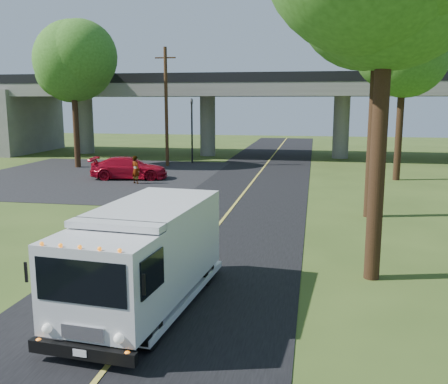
% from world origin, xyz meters
% --- Properties ---
extents(ground, '(120.00, 120.00, 0.00)m').
position_xyz_m(ground, '(0.00, 0.00, 0.00)').
color(ground, '#364C1B').
rests_on(ground, ground).
extents(road, '(7.00, 90.00, 0.02)m').
position_xyz_m(road, '(0.00, 10.00, 0.01)').
color(road, black).
rests_on(road, ground).
extents(parking_lot, '(16.00, 18.00, 0.01)m').
position_xyz_m(parking_lot, '(-11.00, 18.00, 0.01)').
color(parking_lot, black).
rests_on(parking_lot, ground).
extents(lane_line, '(0.12, 90.00, 0.01)m').
position_xyz_m(lane_line, '(0.00, 10.00, 0.03)').
color(lane_line, gold).
rests_on(lane_line, road).
extents(overpass, '(54.00, 10.00, 7.30)m').
position_xyz_m(overpass, '(0.00, 32.00, 4.56)').
color(overpass, slate).
rests_on(overpass, ground).
extents(traffic_signal, '(0.18, 0.22, 5.20)m').
position_xyz_m(traffic_signal, '(-6.00, 26.00, 3.20)').
color(traffic_signal, black).
rests_on(traffic_signal, ground).
extents(utility_pole, '(1.60, 0.26, 9.00)m').
position_xyz_m(utility_pole, '(-7.50, 24.00, 4.59)').
color(utility_pole, '#472D19').
rests_on(utility_pole, ground).
extents(tree_right_far, '(5.77, 5.67, 10.99)m').
position_xyz_m(tree_right_far, '(9.21, 19.84, 8.30)').
color(tree_right_far, '#382314').
rests_on(tree_right_far, ground).
extents(tree_left_lot, '(5.60, 5.50, 10.50)m').
position_xyz_m(tree_left_lot, '(-13.79, 21.84, 7.90)').
color(tree_left_lot, '#382314').
rests_on(tree_left_lot, ground).
extents(tree_left_far, '(5.26, 5.16, 9.89)m').
position_xyz_m(tree_left_far, '(-16.79, 27.84, 7.45)').
color(tree_left_far, '#382314').
rests_on(tree_left_far, ground).
extents(step_van, '(2.74, 6.18, 2.52)m').
position_xyz_m(step_van, '(-0.18, -2.19, 1.37)').
color(step_van, silver).
rests_on(step_van, ground).
extents(red_sedan, '(5.18, 2.75, 1.43)m').
position_xyz_m(red_sedan, '(-8.05, 17.27, 0.72)').
color(red_sedan, '#A70A1D').
rests_on(red_sedan, ground).
extents(pedestrian, '(0.75, 0.67, 1.73)m').
position_xyz_m(pedestrian, '(-6.96, 15.54, 0.86)').
color(pedestrian, gray).
rests_on(pedestrian, ground).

